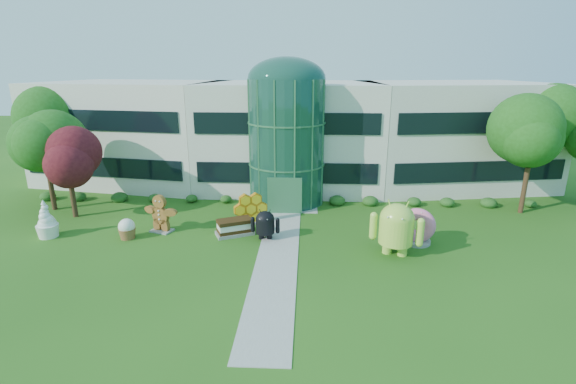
# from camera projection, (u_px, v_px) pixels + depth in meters

# --- Properties ---
(ground) EXTENTS (140.00, 140.00, 0.00)m
(ground) POSITION_uv_depth(u_px,v_px,m) (276.00, 268.00, 23.13)
(ground) COLOR #215114
(ground) RESTS_ON ground
(building) EXTENTS (46.00, 15.00, 9.30)m
(building) POSITION_uv_depth(u_px,v_px,m) (290.00, 134.00, 38.97)
(building) COLOR beige
(building) RESTS_ON ground
(atrium) EXTENTS (6.00, 6.00, 9.80)m
(atrium) POSITION_uv_depth(u_px,v_px,m) (287.00, 142.00, 33.17)
(atrium) COLOR #194738
(atrium) RESTS_ON ground
(walkway) EXTENTS (2.40, 20.00, 0.04)m
(walkway) POSITION_uv_depth(u_px,v_px,m) (278.00, 252.00, 25.03)
(walkway) COLOR #9E9E93
(walkway) RESTS_ON ground
(tree_red) EXTENTS (4.00, 4.00, 6.00)m
(tree_red) POSITION_uv_depth(u_px,v_px,m) (70.00, 178.00, 30.14)
(tree_red) COLOR #3F0C14
(tree_red) RESTS_ON ground
(trees_backdrop) EXTENTS (52.00, 8.00, 8.40)m
(trees_backdrop) POSITION_uv_depth(u_px,v_px,m) (287.00, 149.00, 34.32)
(trees_backdrop) COLOR #1D4E13
(trees_backdrop) RESTS_ON ground
(android_green) EXTENTS (3.80, 3.14, 3.70)m
(android_green) POSITION_uv_depth(u_px,v_px,m) (397.00, 225.00, 24.32)
(android_green) COLOR #ADDA46
(android_green) RESTS_ON ground
(android_black) EXTENTS (2.04, 1.45, 2.22)m
(android_black) POSITION_uv_depth(u_px,v_px,m) (265.00, 223.00, 26.69)
(android_black) COLOR black
(android_black) RESTS_ON ground
(donut) EXTENTS (2.50, 1.71, 2.37)m
(donut) POSITION_uv_depth(u_px,v_px,m) (417.00, 225.00, 26.11)
(donut) COLOR #E858A2
(donut) RESTS_ON ground
(gingerbread) EXTENTS (3.02, 1.96, 2.60)m
(gingerbread) POSITION_uv_depth(u_px,v_px,m) (160.00, 213.00, 27.87)
(gingerbread) COLOR brown
(gingerbread) RESTS_ON ground
(ice_cream_sandwich) EXTENTS (2.73, 2.14, 1.09)m
(ice_cream_sandwich) POSITION_uv_depth(u_px,v_px,m) (235.00, 227.00, 27.55)
(ice_cream_sandwich) COLOR black
(ice_cream_sandwich) RESTS_ON ground
(honeycomb) EXTENTS (2.70, 1.81, 2.00)m
(honeycomb) POSITION_uv_depth(u_px,v_px,m) (251.00, 210.00, 29.42)
(honeycomb) COLOR yellow
(honeycomb) RESTS_ON ground
(froyo) EXTENTS (1.93, 1.93, 2.51)m
(froyo) POSITION_uv_depth(u_px,v_px,m) (46.00, 219.00, 26.98)
(froyo) COLOR white
(froyo) RESTS_ON ground
(cupcake) EXTENTS (1.40, 1.40, 1.35)m
(cupcake) POSITION_uv_depth(u_px,v_px,m) (127.00, 229.00, 26.91)
(cupcake) COLOR white
(cupcake) RESTS_ON ground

